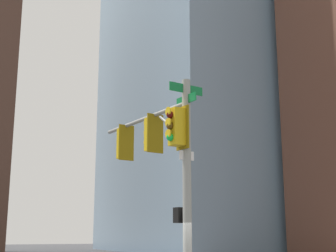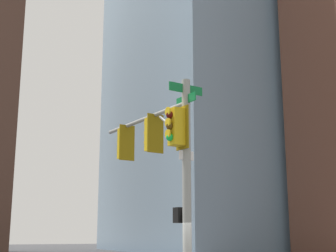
{
  "view_description": "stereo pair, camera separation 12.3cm",
  "coord_description": "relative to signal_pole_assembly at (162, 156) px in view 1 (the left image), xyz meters",
  "views": [
    {
      "loc": [
        11.57,
        -5.78,
        2.22
      ],
      "look_at": [
        -0.63,
        -0.1,
        5.2
      ],
      "focal_mm": 52.09,
      "sensor_mm": 36.0,
      "label": 1
    },
    {
      "loc": [
        11.62,
        -5.67,
        2.22
      ],
      "look_at": [
        -0.63,
        -0.1,
        5.2
      ],
      "focal_mm": 52.09,
      "sensor_mm": 36.0,
      "label": 2
    }
  ],
  "objects": [
    {
      "name": "signal_pole_assembly",
      "position": [
        0.0,
        0.0,
        0.0
      ],
      "size": [
        5.03,
        1.29,
        6.32
      ],
      "rotation": [
        0.0,
        0.0,
        3.29
      ],
      "color": "gray",
      "rests_on": "ground_plane"
    }
  ]
}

